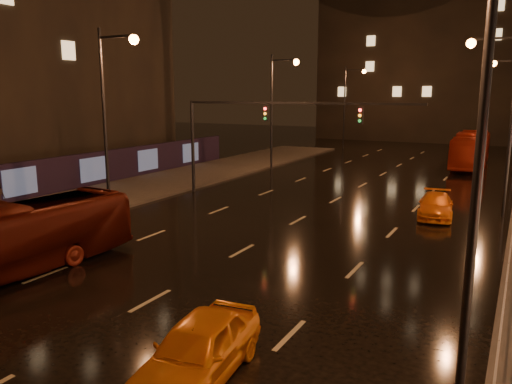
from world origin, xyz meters
TOP-DOWN VIEW (x-y plane):
  - ground at (0.00, 20.00)m, footprint 140.00×140.00m
  - sidewalk_left at (-13.50, 15.00)m, footprint 7.00×70.00m
  - building_distant at (4.00, 72.00)m, footprint 44.00×16.00m
  - hoarding_left at (-17.20, 12.00)m, footprint 0.30×46.00m
  - traffic_signal at (-5.06, 20.00)m, footprint 15.31×0.32m
  - streetlight_right at (8.92, 2.00)m, footprint 2.64×0.50m
  - bus_red at (-6.03, 3.44)m, footprint 3.08×9.90m
  - bus_curb at (6.00, 41.91)m, footprint 3.02×11.61m
  - taxi_near at (4.00, 1.00)m, footprint 2.24×4.55m
  - taxi_far at (6.32, 20.36)m, footprint 2.30×4.52m

SIDE VIEW (x-z plane):
  - ground at x=0.00m, z-range 0.00..0.00m
  - sidewalk_left at x=-13.50m, z-range 0.00..0.15m
  - taxi_far at x=6.32m, z-range 0.00..1.26m
  - taxi_near at x=4.00m, z-range 0.00..1.49m
  - hoarding_left at x=-17.20m, z-range 0.00..2.50m
  - bus_red at x=-6.03m, z-range 0.00..2.71m
  - bus_curb at x=6.00m, z-range 0.00..3.22m
  - traffic_signal at x=-5.06m, z-range 1.64..7.84m
  - streetlight_right at x=8.92m, z-range 1.43..11.43m
  - building_distant at x=4.00m, z-range 0.00..36.00m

